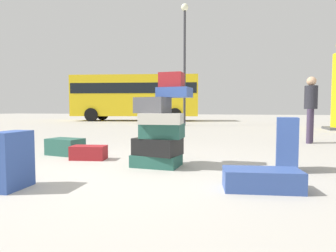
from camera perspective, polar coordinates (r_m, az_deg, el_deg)
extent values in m
plane|color=#ADA89E|center=(3.80, -8.17, -9.24)|extent=(80.00, 80.00, 0.00)
cube|color=#26594C|center=(4.13, -2.33, -6.97)|extent=(0.69, 0.52, 0.18)
cube|color=black|center=(4.06, -2.12, -4.15)|extent=(0.70, 0.57, 0.24)
cube|color=#26594C|center=(4.03, -1.17, -1.00)|extent=(0.60, 0.44, 0.21)
cube|color=beige|center=(3.94, -1.34, 1.50)|extent=(0.62, 0.47, 0.15)
cube|color=#4C4C51|center=(4.12, -3.19, 4.24)|extent=(0.52, 0.42, 0.23)
cube|color=#334F99|center=(4.14, 1.34, 6.83)|extent=(0.50, 0.38, 0.14)
cube|color=maroon|center=(4.16, 0.73, 9.32)|extent=(0.34, 0.25, 0.22)
cube|color=#26594C|center=(5.44, -20.23, -3.98)|extent=(0.67, 0.48, 0.30)
cube|color=#334F99|center=(3.09, 18.60, -10.32)|extent=(0.82, 0.48, 0.22)
cube|color=#334F99|center=(3.36, -29.32, -6.11)|extent=(0.27, 0.44, 0.60)
cube|color=#334F99|center=(4.10, 23.08, -3.43)|extent=(0.30, 0.36, 0.72)
cube|color=maroon|center=(4.83, -15.87, -5.24)|extent=(0.61, 0.39, 0.23)
cylinder|color=#3F334C|center=(7.78, 27.15, 0.02)|extent=(0.12, 0.12, 0.84)
cylinder|color=#3F334C|center=(7.56, 26.85, -0.06)|extent=(0.12, 0.12, 0.84)
cylinder|color=#26262D|center=(7.67, 27.15, 5.21)|extent=(0.30, 0.30, 0.57)
sphere|color=tan|center=(7.69, 27.23, 8.14)|extent=(0.22, 0.22, 0.22)
cube|color=yellow|center=(20.11, -6.57, 6.07)|extent=(9.04, 4.18, 2.80)
cube|color=black|center=(20.14, -6.58, 7.46)|extent=(8.87, 4.17, 0.70)
cylinder|color=black|center=(21.03, 1.69, 2.43)|extent=(0.93, 0.42, 0.90)
cylinder|color=black|center=(18.53, 1.40, 2.29)|extent=(0.93, 0.42, 0.90)
cylinder|color=black|center=(21.98, -13.24, 2.39)|extent=(0.93, 0.42, 0.90)
cylinder|color=black|center=(19.61, -15.38, 2.23)|extent=(0.93, 0.42, 0.90)
cylinder|color=#333338|center=(14.34, 3.40, 11.67)|extent=(0.12, 0.12, 5.76)
sphere|color=#F2F2CC|center=(15.06, 3.44, 23.03)|extent=(0.36, 0.36, 0.36)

